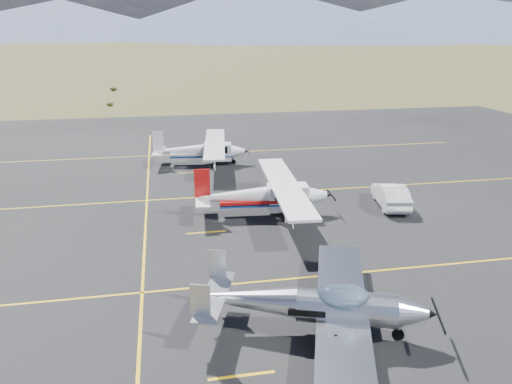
{
  "coord_description": "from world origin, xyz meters",
  "views": [
    {
      "loc": [
        -4.88,
        -15.59,
        9.75
      ],
      "look_at": [
        -0.25,
        8.62,
        1.6
      ],
      "focal_mm": 35.0,
      "sensor_mm": 36.0,
      "label": 1
    }
  ],
  "objects_px": {
    "aircraft_low_wing": "(319,306)",
    "aircraft_plain": "(201,150)",
    "sedan": "(391,195)",
    "aircraft_cessna": "(264,195)"
  },
  "relations": [
    {
      "from": "aircraft_low_wing",
      "to": "aircraft_plain",
      "type": "xyz_separation_m",
      "value": [
        -1.94,
        22.39,
        0.06
      ]
    },
    {
      "from": "sedan",
      "to": "aircraft_low_wing",
      "type": "bearing_deg",
      "value": 65.92
    },
    {
      "from": "aircraft_low_wing",
      "to": "aircraft_cessna",
      "type": "xyz_separation_m",
      "value": [
        0.5,
        11.16,
        0.13
      ]
    },
    {
      "from": "aircraft_cessna",
      "to": "aircraft_plain",
      "type": "relative_size",
      "value": 1.06
    },
    {
      "from": "aircraft_low_wing",
      "to": "aircraft_plain",
      "type": "height_order",
      "value": "aircraft_plain"
    },
    {
      "from": "aircraft_cessna",
      "to": "aircraft_plain",
      "type": "height_order",
      "value": "aircraft_cessna"
    },
    {
      "from": "sedan",
      "to": "aircraft_cessna",
      "type": "bearing_deg",
      "value": 11.94
    },
    {
      "from": "aircraft_cessna",
      "to": "sedan",
      "type": "relative_size",
      "value": 2.68
    },
    {
      "from": "aircraft_cessna",
      "to": "sedan",
      "type": "height_order",
      "value": "aircraft_cessna"
    },
    {
      "from": "aircraft_cessna",
      "to": "aircraft_plain",
      "type": "bearing_deg",
      "value": 106.29
    }
  ]
}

